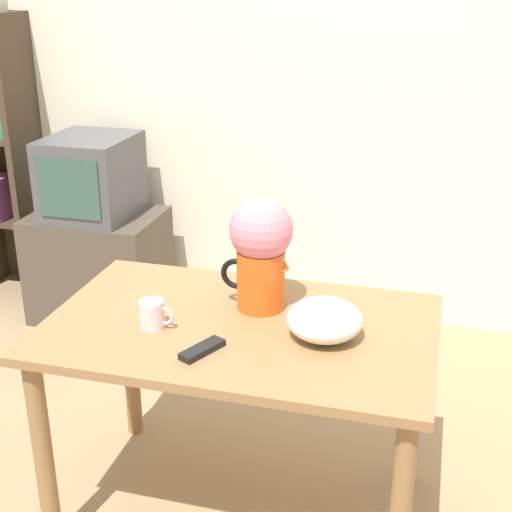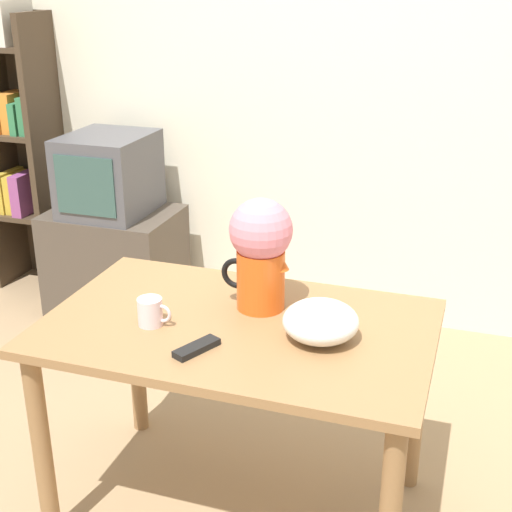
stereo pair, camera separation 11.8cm
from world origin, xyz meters
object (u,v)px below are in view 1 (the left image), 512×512
white_bowl (324,320)px  flower_vase (261,247)px  coffee_mug (153,314)px  tv_set (92,176)px

white_bowl → flower_vase: bearing=147.6°
coffee_mug → tv_set: bearing=123.8°
coffee_mug → white_bowl: white_bowl is taller
tv_set → coffee_mug: bearing=-56.2°
coffee_mug → tv_set: 1.62m
flower_vase → coffee_mug: flower_vase is taller
coffee_mug → white_bowl: bearing=8.2°
coffee_mug → flower_vase: bearing=38.5°
coffee_mug → white_bowl: (0.52, 0.07, 0.01)m
white_bowl → tv_set: (-1.42, 1.27, -0.01)m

